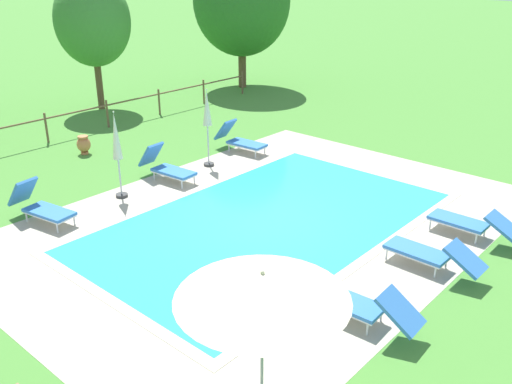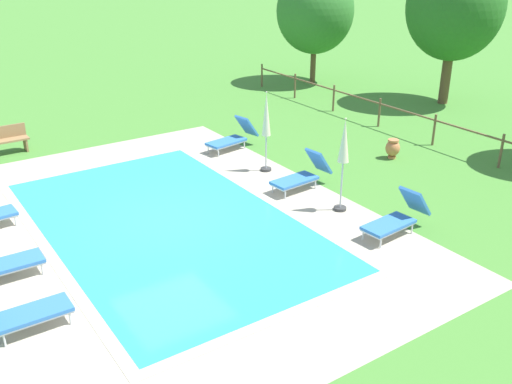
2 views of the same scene
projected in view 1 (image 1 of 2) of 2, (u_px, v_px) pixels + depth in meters
The scene contains 17 objects.
ground_plane at pixel (268, 221), 13.77m from camera, with size 160.00×160.00×0.00m, color #478433.
pool_deck_paving at pixel (268, 221), 13.77m from camera, with size 12.80×9.13×0.01m, color #B2A893.
swimming_pool_water at pixel (268, 221), 13.77m from camera, with size 8.99×5.33×0.01m, color #2DB7C6.
pool_coping_rim at pixel (268, 221), 13.77m from camera, with size 9.47×5.81×0.01m.
sun_lounger_north_near_steps at pixel (240, 140), 18.55m from camera, with size 0.75×1.88×1.00m.
sun_lounger_north_mid at pixel (430, 254), 11.53m from camera, with size 0.62×2.06×0.75m.
sun_lounger_north_far at pixel (362, 305), 9.81m from camera, with size 0.70×2.04×0.81m.
sun_lounger_north_end at pixel (471, 223), 12.86m from camera, with size 0.60×2.06×0.73m.
sun_lounger_south_near_corner at pixel (41, 206), 13.62m from camera, with size 0.90×1.91×1.01m.
sun_lounger_south_far at pixel (167, 167), 16.17m from camera, with size 0.75×1.86×1.02m.
patio_umbrella_open_foreground at pixel (262, 287), 7.32m from camera, with size 2.37×2.37×2.27m.
patio_umbrella_closed_row_west at pixel (116, 143), 14.57m from camera, with size 0.32×0.32×2.38m.
patio_umbrella_closed_row_mid_west at pixel (207, 114), 16.79m from camera, with size 0.32×0.32×2.41m.
terracotta_urn_near_fence at pixel (84, 144), 18.32m from camera, with size 0.44×0.44×0.61m.
perimeter_fence at pixel (46, 124), 19.34m from camera, with size 20.12×0.08×1.05m.
tree_west_mid at pixel (242, 1), 26.36m from camera, with size 4.60×4.60×6.67m.
tree_centre at pixel (92, 21), 22.58m from camera, with size 3.05×3.05×5.45m.
Camera 1 is at (-9.50, -8.00, 6.01)m, focal length 39.29 mm.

